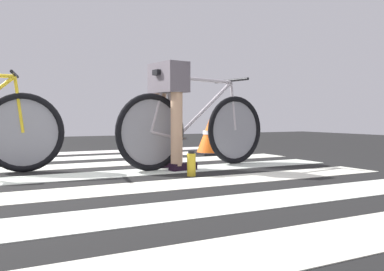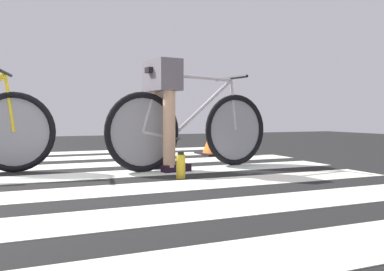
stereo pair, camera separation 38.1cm
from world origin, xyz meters
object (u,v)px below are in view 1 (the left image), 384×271
at_px(traffic_cone, 211,135).
at_px(bicycle_1_of_2, 196,128).
at_px(cyclist_1_of_2, 169,101).
at_px(water_bottle, 191,164).

bearing_deg(traffic_cone, bicycle_1_of_2, -126.15).
relative_size(cyclist_1_of_2, traffic_cone, 1.92).
bearing_deg(bicycle_1_of_2, traffic_cone, 46.58).
bearing_deg(traffic_cone, water_bottle, -124.81).
distance_m(water_bottle, traffic_cone, 2.13).
relative_size(bicycle_1_of_2, water_bottle, 8.04).
bearing_deg(water_bottle, bicycle_1_of_2, 58.37).
xyz_separation_m(bicycle_1_of_2, traffic_cone, (0.88, 1.21, -0.14)).
height_order(water_bottle, traffic_cone, traffic_cone).
bearing_deg(water_bottle, cyclist_1_of_2, 87.63).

